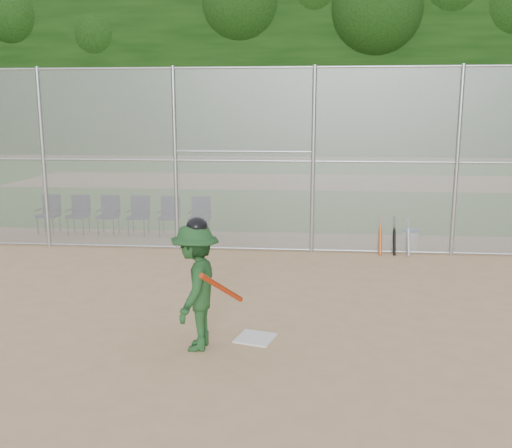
# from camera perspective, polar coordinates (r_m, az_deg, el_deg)

# --- Properties ---
(ground) EXTENTS (100.00, 100.00, 0.00)m
(ground) POSITION_cam_1_polar(r_m,az_deg,el_deg) (7.93, -1.67, -11.34)
(ground) COLOR tan
(ground) RESTS_ON ground
(grass_strip) EXTENTS (100.00, 100.00, 0.00)m
(grass_strip) POSITION_cam_1_polar(r_m,az_deg,el_deg) (25.47, 3.17, 4.28)
(grass_strip) COLOR #2E641E
(grass_strip) RESTS_ON ground
(dirt_patch_far) EXTENTS (24.00, 24.00, 0.00)m
(dirt_patch_far) POSITION_cam_1_polar(r_m,az_deg,el_deg) (25.47, 3.17, 4.29)
(dirt_patch_far) COLOR tan
(dirt_patch_far) RESTS_ON ground
(backstop_fence) EXTENTS (16.09, 0.09, 4.00)m
(backstop_fence) POSITION_cam_1_polar(r_m,az_deg,el_deg) (12.35, 1.06, 6.66)
(backstop_fence) COLOR gray
(backstop_fence) RESTS_ON ground
(treeline) EXTENTS (81.00, 60.00, 11.00)m
(treeline) POSITION_cam_1_polar(r_m,az_deg,el_deg) (27.40, 3.46, 16.27)
(treeline) COLOR black
(treeline) RESTS_ON ground
(home_plate) EXTENTS (0.59, 0.59, 0.02)m
(home_plate) POSITION_cam_1_polar(r_m,az_deg,el_deg) (7.91, -0.06, -11.33)
(home_plate) COLOR silver
(home_plate) RESTS_ON ground
(batter_at_plate) EXTENTS (0.97, 1.28, 1.74)m
(batter_at_plate) POSITION_cam_1_polar(r_m,az_deg,el_deg) (7.39, -6.04, -6.17)
(batter_at_plate) COLOR #1C461F
(batter_at_plate) RESTS_ON ground
(water_cooler) EXTENTS (0.37, 0.37, 0.47)m
(water_cooler) POSITION_cam_1_polar(r_m,az_deg,el_deg) (13.22, 15.14, -1.48)
(water_cooler) COLOR white
(water_cooler) RESTS_ON ground
(spare_bats) EXTENTS (0.66, 0.38, 0.82)m
(spare_bats) POSITION_cam_1_polar(r_m,az_deg,el_deg) (12.66, 13.66, -1.15)
(spare_bats) COLOR #D84C14
(spare_bats) RESTS_ON ground
(chair_0) EXTENTS (0.54, 0.52, 0.96)m
(chair_0) POSITION_cam_1_polar(r_m,az_deg,el_deg) (15.40, -20.06, 0.91)
(chair_0) COLOR #10183A
(chair_0) RESTS_ON ground
(chair_1) EXTENTS (0.54, 0.52, 0.96)m
(chair_1) POSITION_cam_1_polar(r_m,az_deg,el_deg) (15.08, -17.38, 0.87)
(chair_1) COLOR #10183A
(chair_1) RESTS_ON ground
(chair_2) EXTENTS (0.54, 0.52, 0.96)m
(chair_2) POSITION_cam_1_polar(r_m,az_deg,el_deg) (14.80, -14.58, 0.84)
(chair_2) COLOR #10183A
(chair_2) RESTS_ON ground
(chair_3) EXTENTS (0.54, 0.52, 0.96)m
(chair_3) POSITION_cam_1_polar(r_m,az_deg,el_deg) (14.56, -11.69, 0.80)
(chair_3) COLOR #10183A
(chair_3) RESTS_ON ground
(chair_4) EXTENTS (0.54, 0.52, 0.96)m
(chair_4) POSITION_cam_1_polar(r_m,az_deg,el_deg) (14.35, -8.71, 0.75)
(chair_4) COLOR #10183A
(chair_4) RESTS_ON ground
(chair_5) EXTENTS (0.54, 0.52, 0.96)m
(chair_5) POSITION_cam_1_polar(r_m,az_deg,el_deg) (14.18, -5.65, 0.71)
(chair_5) COLOR #10183A
(chair_5) RESTS_ON ground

